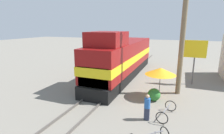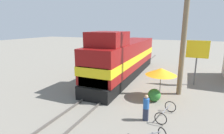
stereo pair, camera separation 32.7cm
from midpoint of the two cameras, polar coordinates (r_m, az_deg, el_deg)
name	(u,v)px [view 2 (the right image)]	position (r m, az deg, el deg)	size (l,w,h in m)	color
ground_plane	(106,91)	(14.87, -1.25, -7.75)	(120.00, 120.00, 0.00)	slate
rail_near	(99,89)	(15.14, -3.74, -7.09)	(0.08, 39.79, 0.15)	#4C4742
rail_far	(114,91)	(14.58, 1.34, -7.87)	(0.08, 39.79, 0.15)	#4C4742
locomotive	(124,58)	(18.29, 4.45, 2.82)	(2.89, 14.88, 4.89)	black
utility_pole	(185,29)	(14.28, 23.24, 11.45)	(1.80, 0.38, 10.14)	#726047
vendor_umbrella	(161,72)	(13.36, 16.40, -1.44)	(2.28, 2.28, 2.32)	#4C4C4C
billboard_sign	(197,52)	(17.42, 26.57, 4.30)	(1.89, 0.12, 4.09)	#595959
shrub_cluster	(154,95)	(13.17, 14.34, -8.86)	(0.92, 0.92, 0.92)	#2D722D
person_bystander	(146,107)	(10.40, 11.95, -12.62)	(0.34, 0.34, 1.56)	#2D3347
bicycle	(166,112)	(11.17, 18.00, -13.81)	(1.06, 1.94, 0.71)	black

